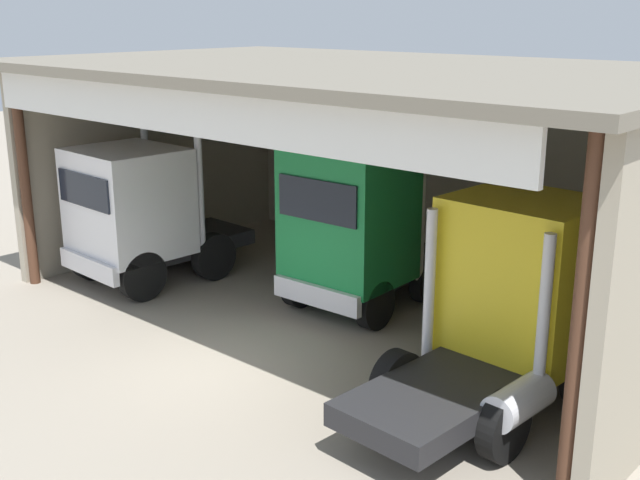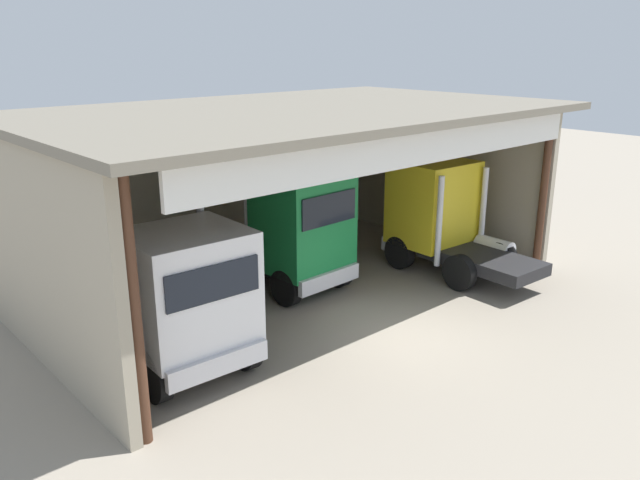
# 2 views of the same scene
# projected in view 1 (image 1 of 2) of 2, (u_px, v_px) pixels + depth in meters

# --- Properties ---
(ground_plane) EXTENTS (80.00, 80.00, 0.00)m
(ground_plane) POSITION_uv_depth(u_px,v_px,m) (215.00, 365.00, 14.57)
(ground_plane) COLOR gray
(ground_plane) RESTS_ON ground
(workshop_shed) EXTENTS (14.58, 9.15, 5.28)m
(workshop_shed) POSITION_uv_depth(u_px,v_px,m) (383.00, 138.00, 17.10)
(workshop_shed) COLOR #9E937F
(workshop_shed) RESTS_ON ground
(truck_white_center_left_bay) EXTENTS (2.63, 4.37, 3.74)m
(truck_white_center_left_bay) POSITION_uv_depth(u_px,v_px,m) (138.00, 212.00, 18.58)
(truck_white_center_left_bay) COLOR white
(truck_white_center_left_bay) RESTS_ON ground
(truck_green_right_bay) EXTENTS (2.60, 4.24, 3.61)m
(truck_green_right_bay) POSITION_uv_depth(u_px,v_px,m) (354.00, 227.00, 16.85)
(truck_green_right_bay) COLOR #197F3D
(truck_green_right_bay) RESTS_ON ground
(truck_yellow_center_right_bay) EXTENTS (2.54, 5.05, 3.41)m
(truck_yellow_center_right_bay) POSITION_uv_depth(u_px,v_px,m) (511.00, 302.00, 12.79)
(truck_yellow_center_right_bay) COLOR yellow
(truck_yellow_center_right_bay) RESTS_ON ground
(oil_drum) EXTENTS (0.58, 0.58, 0.93)m
(oil_drum) POSITION_uv_depth(u_px,v_px,m) (363.00, 242.00, 20.65)
(oil_drum) COLOR #197233
(oil_drum) RESTS_ON ground
(tool_cart) EXTENTS (0.90, 0.60, 1.00)m
(tool_cart) POSITION_uv_depth(u_px,v_px,m) (510.00, 279.00, 17.69)
(tool_cart) COLOR red
(tool_cart) RESTS_ON ground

